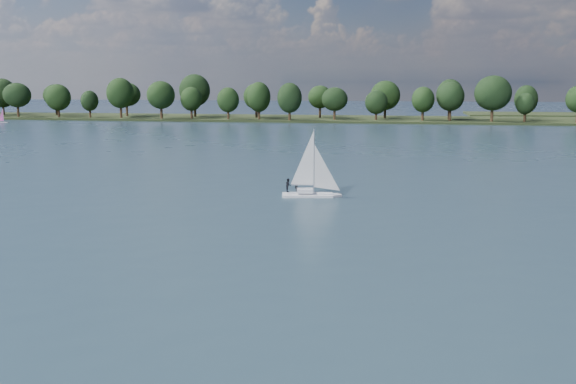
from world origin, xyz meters
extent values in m
plane|color=#233342|center=(0.00, 100.00, 0.00)|extent=(700.00, 700.00, 0.00)
cube|color=black|center=(0.00, 212.00, 0.00)|extent=(660.00, 40.00, 1.50)
cube|color=white|center=(11.84, 52.77, 0.00)|extent=(6.70, 2.87, 0.76)
cube|color=white|center=(11.84, 52.77, 0.76)|extent=(2.07, 1.45, 0.48)
cylinder|color=silver|center=(11.84, 52.77, 4.34)|extent=(0.11, 0.11, 7.64)
imported|color=black|center=(10.26, 53.24, 1.37)|extent=(0.60, 0.71, 1.65)
imported|color=black|center=(9.34, 52.65, 1.37)|extent=(0.76, 0.90, 1.65)
cube|color=silver|center=(-110.07, 175.93, 0.00)|extent=(3.38, 1.81, 0.52)
cylinder|color=silver|center=(-110.07, 175.93, 2.58)|extent=(0.09, 0.09, 4.59)
camera|label=1|loc=(22.37, -22.38, 13.62)|focal=40.00mm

